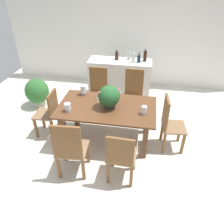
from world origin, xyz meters
TOP-DOWN VIEW (x-y plane):
  - ground_plane at (0.00, 0.00)m, footprint 7.04×7.04m
  - back_wall at (0.00, 2.60)m, footprint 6.40×0.10m
  - dining_table at (0.00, -0.06)m, footprint 1.74×1.01m
  - chair_far_right at (0.40, 0.89)m, footprint 0.44×0.45m
  - chair_head_end at (-1.12, -0.06)m, footprint 0.42×0.42m
  - chair_far_left at (-0.39, 0.90)m, footprint 0.43×0.47m
  - chair_near_right at (0.39, -1.00)m, footprint 0.45×0.45m
  - chair_foot_end at (1.12, -0.07)m, footprint 0.44×0.45m
  - chair_near_left at (-0.38, -1.02)m, footprint 0.50×0.48m
  - flower_centerpiece at (0.04, -0.07)m, footprint 0.40×0.38m
  - crystal_vase_left at (-0.52, 0.29)m, footprint 0.11×0.11m
  - crystal_vase_center_near at (0.66, -0.19)m, footprint 0.09×0.09m
  - crystal_vase_right at (-0.63, -0.32)m, footprint 0.11×0.11m
  - wine_glass at (-0.22, 0.18)m, footprint 0.06×0.06m
  - kitchen_counter at (-0.01, 1.68)m, footprint 1.51×0.54m
  - wine_bottle_tall at (0.19, 1.81)m, footprint 0.07×0.07m
  - wine_bottle_dark at (0.57, 1.75)m, footprint 0.08×0.08m
  - wine_bottle_clear at (0.30, 1.63)m, footprint 0.08×0.08m
  - wine_bottle_green at (-0.10, 1.73)m, footprint 0.08×0.08m
  - wine_bottle_amber at (0.43, 1.65)m, footprint 0.07×0.07m
  - potted_plant_floor at (-1.87, 0.91)m, footprint 0.55×0.55m

SIDE VIEW (x-z plane):
  - ground_plane at x=0.00m, z-range 0.00..0.00m
  - potted_plant_floor at x=-1.87m, z-range 0.02..0.71m
  - kitchen_counter at x=-0.01m, z-range 0.00..0.97m
  - chair_head_end at x=-1.12m, z-range 0.05..1.00m
  - chair_near_right at x=0.39m, z-range 0.05..1.00m
  - chair_foot_end at x=1.12m, z-range 0.05..1.08m
  - chair_far_left at x=-0.39m, z-range 0.04..1.09m
  - chair_far_right at x=0.40m, z-range 0.04..1.11m
  - chair_near_left at x=-0.38m, z-range 0.05..1.11m
  - dining_table at x=0.00m, z-range 0.26..1.02m
  - crystal_vase_center_near at x=0.66m, z-range 0.77..0.92m
  - crystal_vase_right at x=-0.63m, z-range 0.77..0.93m
  - wine_glass at x=-0.22m, z-range 0.79..0.94m
  - crystal_vase_left at x=-0.52m, z-range 0.78..0.98m
  - flower_centerpiece at x=0.04m, z-range 0.77..1.18m
  - wine_bottle_amber at x=0.43m, z-range 0.94..1.17m
  - wine_bottle_green at x=-0.10m, z-range 0.94..1.18m
  - wine_bottle_tall at x=0.19m, z-range 0.93..1.20m
  - wine_bottle_clear at x=0.30m, z-range 0.94..1.23m
  - wine_bottle_dark at x=0.57m, z-range 0.94..1.23m
  - back_wall at x=0.00m, z-range 0.00..2.60m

